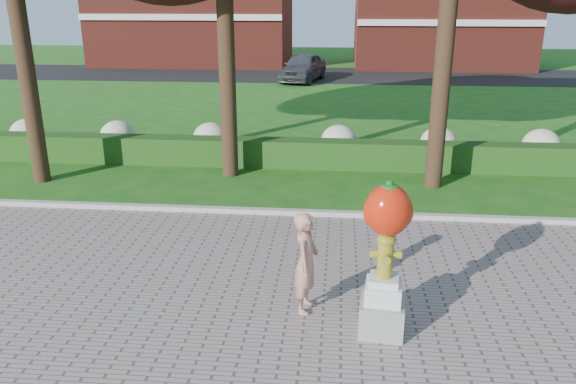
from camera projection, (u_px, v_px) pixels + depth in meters
name	position (u px, v px, depth m)	size (l,w,h in m)	color
ground	(278.00, 278.00, 9.94)	(100.00, 100.00, 0.00)	#165A17
curb	(293.00, 213.00, 12.74)	(40.00, 0.18, 0.15)	#ADADA5
lawn_hedge	(304.00, 153.00, 16.40)	(24.00, 0.70, 0.80)	#194012
hydrangea_row	(325.00, 141.00, 17.24)	(20.10, 1.10, 0.99)	beige
street	(325.00, 75.00, 36.29)	(50.00, 8.00, 0.02)	black
building_left	(194.00, 15.00, 41.67)	(14.00, 8.00, 7.00)	maroon
building_right	(440.00, 20.00, 40.20)	(12.00, 8.00, 6.40)	maroon
hydrant_sculpture	(385.00, 255.00, 7.87)	(0.70, 0.70, 2.34)	gray
woman	(306.00, 262.00, 8.60)	(0.59, 0.39, 1.63)	tan
parked_car	(303.00, 67.00, 33.30)	(1.94, 4.83, 1.65)	#404148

